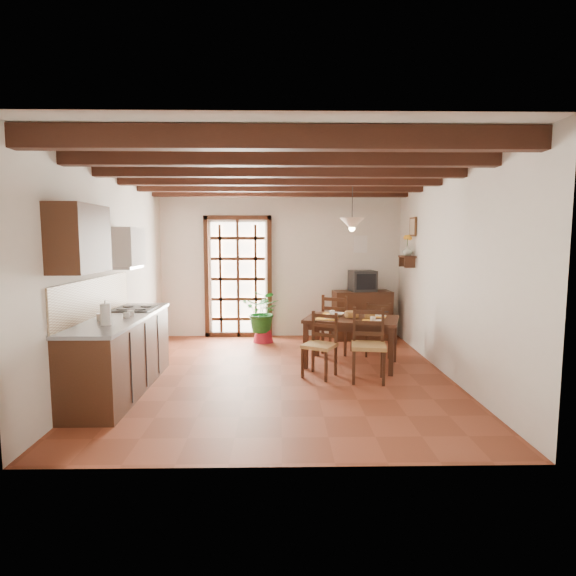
{
  "coord_description": "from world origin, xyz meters",
  "views": [
    {
      "loc": [
        -0.01,
        -5.97,
        1.85
      ],
      "look_at": [
        0.1,
        0.4,
        1.15
      ],
      "focal_mm": 28.0,
      "sensor_mm": 36.0,
      "label": 1
    }
  ],
  "objects_px": {
    "dining_table": "(352,324)",
    "potted_plant": "(263,311)",
    "chair_near_right": "(368,359)",
    "crt_tv": "(362,281)",
    "chair_far_right": "(378,339)",
    "chair_far_left": "(337,334)",
    "sideboard": "(362,315)",
    "chair_near_left": "(320,357)",
    "kitchen_counter": "(121,353)",
    "pendant_lamp": "(352,223)"
  },
  "relations": [
    {
      "from": "dining_table",
      "to": "potted_plant",
      "type": "relative_size",
      "value": 0.76
    },
    {
      "from": "dining_table",
      "to": "chair_near_right",
      "type": "distance_m",
      "value": 0.81
    },
    {
      "from": "dining_table",
      "to": "crt_tv",
      "type": "distance_m",
      "value": 1.88
    },
    {
      "from": "chair_far_right",
      "to": "potted_plant",
      "type": "bearing_deg",
      "value": -13.65
    },
    {
      "from": "chair_far_left",
      "to": "chair_far_right",
      "type": "xyz_separation_m",
      "value": [
        0.62,
        -0.2,
        -0.03
      ]
    },
    {
      "from": "crt_tv",
      "to": "potted_plant",
      "type": "bearing_deg",
      "value": 178.8
    },
    {
      "from": "dining_table",
      "to": "sideboard",
      "type": "xyz_separation_m",
      "value": [
        0.47,
        1.77,
        -0.17
      ]
    },
    {
      "from": "chair_far_left",
      "to": "sideboard",
      "type": "xyz_separation_m",
      "value": [
        0.59,
        1.04,
        0.15
      ]
    },
    {
      "from": "crt_tv",
      "to": "dining_table",
      "type": "bearing_deg",
      "value": -113.9
    },
    {
      "from": "chair_near_left",
      "to": "chair_far_right",
      "type": "bearing_deg",
      "value": 76.11
    },
    {
      "from": "sideboard",
      "to": "dining_table",
      "type": "bearing_deg",
      "value": -109.68
    },
    {
      "from": "chair_near_right",
      "to": "kitchen_counter",
      "type": "bearing_deg",
      "value": -165.16
    },
    {
      "from": "potted_plant",
      "to": "chair_far_left",
      "type": "bearing_deg",
      "value": -32.44
    },
    {
      "from": "potted_plant",
      "to": "chair_far_right",
      "type": "bearing_deg",
      "value": -27.84
    },
    {
      "from": "chair_near_right",
      "to": "sideboard",
      "type": "xyz_separation_m",
      "value": [
        0.37,
        2.5,
        0.15
      ]
    },
    {
      "from": "dining_table",
      "to": "chair_near_left",
      "type": "relative_size",
      "value": 1.74
    },
    {
      "from": "sideboard",
      "to": "crt_tv",
      "type": "bearing_deg",
      "value": -94.64
    },
    {
      "from": "chair_far_left",
      "to": "chair_far_right",
      "type": "relative_size",
      "value": 1.11
    },
    {
      "from": "kitchen_counter",
      "to": "chair_far_right",
      "type": "xyz_separation_m",
      "value": [
        3.5,
        1.59,
        -0.2
      ]
    },
    {
      "from": "potted_plant",
      "to": "kitchen_counter",
      "type": "bearing_deg",
      "value": -122.42
    },
    {
      "from": "kitchen_counter",
      "to": "sideboard",
      "type": "distance_m",
      "value": 4.47
    },
    {
      "from": "chair_far_left",
      "to": "chair_far_right",
      "type": "height_order",
      "value": "chair_far_left"
    },
    {
      "from": "dining_table",
      "to": "chair_far_right",
      "type": "bearing_deg",
      "value": 63.88
    },
    {
      "from": "kitchen_counter",
      "to": "pendant_lamp",
      "type": "relative_size",
      "value": 2.66
    },
    {
      "from": "crt_tv",
      "to": "pendant_lamp",
      "type": "relative_size",
      "value": 0.59
    },
    {
      "from": "kitchen_counter",
      "to": "chair_near_right",
      "type": "height_order",
      "value": "kitchen_counter"
    },
    {
      "from": "chair_far_left",
      "to": "potted_plant",
      "type": "distance_m",
      "value": 1.49
    },
    {
      "from": "chair_near_right",
      "to": "chair_far_left",
      "type": "bearing_deg",
      "value": 107.34
    },
    {
      "from": "chair_far_right",
      "to": "dining_table",
      "type": "bearing_deg",
      "value": 60.47
    },
    {
      "from": "chair_far_right",
      "to": "chair_near_left",
      "type": "bearing_deg",
      "value": 60.6
    },
    {
      "from": "chair_near_right",
      "to": "sideboard",
      "type": "distance_m",
      "value": 2.53
    },
    {
      "from": "chair_near_left",
      "to": "sideboard",
      "type": "bearing_deg",
      "value": 96.58
    },
    {
      "from": "chair_near_right",
      "to": "dining_table",
      "type": "bearing_deg",
      "value": 107.18
    },
    {
      "from": "chair_far_left",
      "to": "pendant_lamp",
      "type": "xyz_separation_m",
      "value": [
        0.11,
        -0.63,
        1.78
      ]
    },
    {
      "from": "sideboard",
      "to": "potted_plant",
      "type": "bearing_deg",
      "value": -176.85
    },
    {
      "from": "chair_near_left",
      "to": "chair_far_right",
      "type": "xyz_separation_m",
      "value": [
        1.02,
        1.07,
        0.0
      ]
    },
    {
      "from": "dining_table",
      "to": "pendant_lamp",
      "type": "distance_m",
      "value": 1.46
    },
    {
      "from": "chair_near_left",
      "to": "sideboard",
      "type": "distance_m",
      "value": 2.51
    },
    {
      "from": "chair_near_right",
      "to": "potted_plant",
      "type": "bearing_deg",
      "value": 131.73
    },
    {
      "from": "chair_near_left",
      "to": "crt_tv",
      "type": "relative_size",
      "value": 1.73
    },
    {
      "from": "chair_near_left",
      "to": "kitchen_counter",
      "type": "bearing_deg",
      "value": -138.45
    },
    {
      "from": "chair_near_right",
      "to": "potted_plant",
      "type": "relative_size",
      "value": 0.48
    },
    {
      "from": "chair_near_left",
      "to": "chair_far_right",
      "type": "distance_m",
      "value": 1.48
    },
    {
      "from": "kitchen_counter",
      "to": "chair_near_left",
      "type": "relative_size",
      "value": 2.61
    },
    {
      "from": "pendant_lamp",
      "to": "sideboard",
      "type": "bearing_deg",
      "value": 74.11
    },
    {
      "from": "kitchen_counter",
      "to": "crt_tv",
      "type": "relative_size",
      "value": 4.51
    },
    {
      "from": "chair_near_right",
      "to": "chair_far_left",
      "type": "relative_size",
      "value": 0.98
    },
    {
      "from": "kitchen_counter",
      "to": "chair_near_right",
      "type": "relative_size",
      "value": 2.38
    },
    {
      "from": "chair_far_right",
      "to": "crt_tv",
      "type": "xyz_separation_m",
      "value": [
        -0.04,
        1.23,
        0.81
      ]
    },
    {
      "from": "kitchen_counter",
      "to": "chair_near_left",
      "type": "distance_m",
      "value": 2.54
    }
  ]
}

